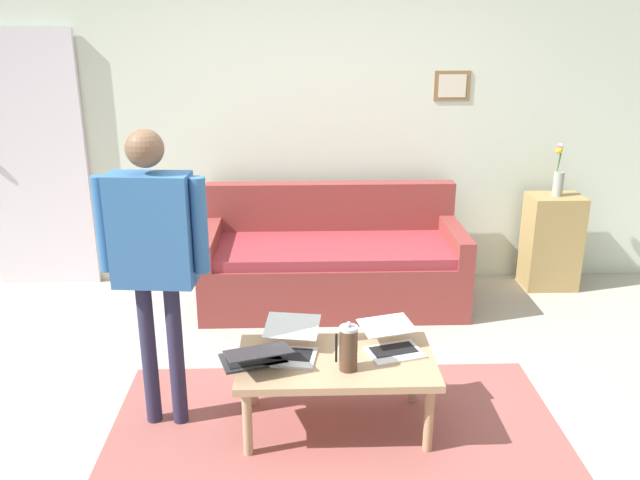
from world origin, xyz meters
name	(u,v)px	position (x,y,z in m)	size (l,w,h in m)	color
ground_plane	(318,422)	(0.00, 0.00, 0.00)	(7.68, 7.68, 0.00)	#B0A99C
area_rug	(337,436)	(-0.10, 0.14, 0.00)	(2.44, 1.48, 0.01)	#9A534F
back_wall	(309,119)	(0.00, -2.20, 1.35)	(7.04, 0.11, 2.70)	silver
interior_door	(35,163)	(2.19, -2.11, 1.02)	(0.82, 0.09, 2.05)	silver
couch	(332,264)	(-0.16, -1.64, 0.31)	(1.98, 0.85, 0.88)	brown
coffee_table	(336,367)	(-0.10, 0.04, 0.37)	(1.04, 0.59, 0.41)	tan
laptop_left	(392,343)	(-0.40, -0.05, 0.46)	(0.36, 0.39, 0.13)	silver
laptop_center	(289,346)	(0.15, -0.03, 0.46)	(0.35, 0.40, 0.15)	silver
laptop_right	(255,357)	(0.33, 0.08, 0.46)	(0.41, 0.41, 0.13)	#28282D
french_press	(348,348)	(-0.15, 0.15, 0.54)	(0.12, 0.10, 0.27)	#4C3323
side_shelf	(551,242)	(-1.97, -1.89, 0.39)	(0.42, 0.32, 0.78)	#A6874F
flower_vase	(558,174)	(-1.96, -1.90, 0.95)	(0.09, 0.09, 0.41)	#969F99
person_standing	(153,244)	(0.83, -0.05, 1.04)	(0.58, 0.22, 1.62)	#292640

